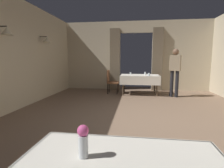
{
  "coord_description": "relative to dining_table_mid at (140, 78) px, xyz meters",
  "views": [
    {
      "loc": [
        0.0,
        -3.71,
        1.34
      ],
      "look_at": [
        -0.53,
        0.26,
        0.78
      ],
      "focal_mm": 27.97,
      "sensor_mm": 36.0,
      "label": 1
    }
  ],
  "objects": [
    {
      "name": "ground",
      "position": [
        -0.16,
        -3.14,
        -0.65
      ],
      "size": [
        10.08,
        10.08,
        0.0
      ],
      "primitive_type": "plane",
      "color": "#7A604C"
    },
    {
      "name": "flower_vase_near",
      "position": [
        -0.47,
        -5.88,
        0.21
      ],
      "size": [
        0.07,
        0.07,
        0.2
      ],
      "color": "silver",
      "rests_on": "dining_table_near"
    },
    {
      "name": "glass_mid_a",
      "position": [
        0.32,
        -0.32,
        0.15
      ],
      "size": [
        0.08,
        0.08,
        0.11
      ],
      "primitive_type": "cylinder",
      "color": "silver",
      "rests_on": "dining_table_mid"
    },
    {
      "name": "person_waiter_by_doorway",
      "position": [
        1.23,
        -0.38,
        0.37
      ],
      "size": [
        0.42,
        0.34,
        1.72
      ],
      "color": "black",
      "rests_on": "ground"
    },
    {
      "name": "wall_back",
      "position": [
        -0.16,
        1.04,
        0.87
      ],
      "size": [
        6.4,
        0.27,
        3.0
      ],
      "color": "beige",
      "rests_on": "ground"
    },
    {
      "name": "chair_mid_left",
      "position": [
        -1.13,
        -0.0,
        -0.13
      ],
      "size": [
        0.44,
        0.44,
        0.93
      ],
      "color": "black",
      "rests_on": "ground"
    },
    {
      "name": "glass_mid_c",
      "position": [
        0.21,
        0.1,
        0.16
      ],
      "size": [
        0.07,
        0.07,
        0.12
      ],
      "primitive_type": "cylinder",
      "color": "silver",
      "rests_on": "dining_table_mid"
    },
    {
      "name": "dining_table_mid",
      "position": [
        0.0,
        0.0,
        0.0
      ],
      "size": [
        1.49,
        0.97,
        0.75
      ],
      "color": "#4C3D2D",
      "rests_on": "ground"
    },
    {
      "name": "glass_mid_b",
      "position": [
        -0.37,
        0.3,
        0.14
      ],
      "size": [
        0.07,
        0.07,
        0.08
      ],
      "primitive_type": "cylinder",
      "color": "silver",
      "rests_on": "dining_table_mid"
    }
  ]
}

